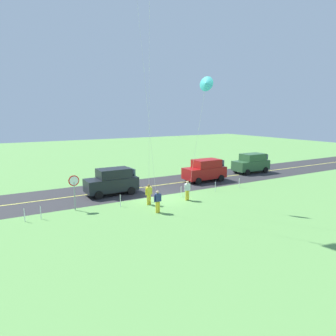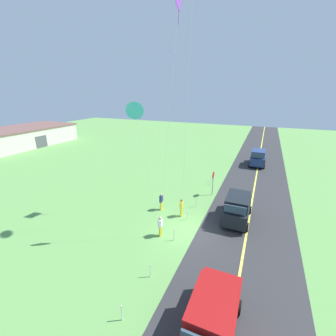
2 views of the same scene
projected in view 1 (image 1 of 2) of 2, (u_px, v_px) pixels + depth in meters
The scene contains 18 objects.
ground_plane at pixel (159, 198), 25.94m from camera, with size 120.00×120.00×0.10m, color #60994C.
asphalt_road at pixel (138, 188), 29.33m from camera, with size 120.00×7.00×0.00m, color #2D2D30.
road_centre_stripe at pixel (138, 188), 29.33m from camera, with size 120.00×0.16×0.00m, color #E5E04C.
car_suv_foreground at pixel (112, 181), 26.83m from camera, with size 4.40×2.12×2.24m.
car_parked_west_far at pixel (251, 163), 36.69m from camera, with size 4.40×2.12×2.24m.
car_parked_west_near at pixel (205, 170), 32.09m from camera, with size 4.40×2.12×2.24m.
stop_sign at pixel (74, 186), 22.30m from camera, with size 0.76×0.08×2.56m.
person_adult_near at pixel (187, 190), 25.03m from camera, with size 0.58×0.22×1.60m.
person_adult_companion at pixel (158, 201), 21.90m from camera, with size 0.58×0.22×1.60m.
person_child_watcher at pixel (149, 194), 23.81m from camera, with size 0.58×0.22×1.60m.
kite_red_low at pixel (206, 84), 22.81m from camera, with size 1.04×1.92×9.58m.
fence_post_0 at pixel (239, 183), 29.35m from camera, with size 0.05×0.05×0.90m, color silver.
fence_post_1 at pixel (215, 187), 27.93m from camera, with size 0.05×0.05×0.90m, color silver.
fence_post_2 at pixel (181, 192), 26.12m from camera, with size 0.05×0.05×0.90m, color silver.
fence_post_3 at pixel (149, 196), 24.64m from camera, with size 0.05×0.05×0.90m, color silver.
fence_post_4 at pixel (120, 201), 23.43m from camera, with size 0.05×0.05×0.90m, color silver.
fence_post_5 at pixel (41, 212), 20.64m from camera, with size 0.05×0.05×0.90m, color silver.
fence_post_6 at pixel (24, 215), 20.15m from camera, with size 0.05×0.05×0.90m, color silver.
Camera 1 is at (12.07, 22.05, 6.90)m, focal length 33.54 mm.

